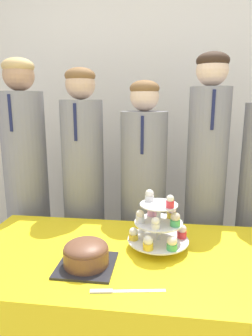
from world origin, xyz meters
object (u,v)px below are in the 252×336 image
at_px(round_cake, 86,254).
at_px(student_0, 27,190).
at_px(cake_knife, 115,291).
at_px(student_3, 205,194).
at_px(student_1, 84,197).
at_px(student_2, 143,207).
at_px(cupcake_stand, 159,225).

xyz_separation_m(round_cake, student_0, (-0.60, 0.73, 0.04)).
height_order(cake_knife, student_3, student_3).
relative_size(cake_knife, student_0, 0.17).
height_order(round_cake, cake_knife, round_cake).
xyz_separation_m(student_1, student_2, (0.40, 0.00, -0.05)).
height_order(cupcake_stand, student_2, student_2).
bearing_deg(student_1, student_3, -0.00).
relative_size(student_1, student_3, 0.96).
bearing_deg(round_cake, student_1, 105.90).
bearing_deg(cupcake_stand, student_1, 133.80).
bearing_deg(cupcake_stand, cake_knife, -112.50).
relative_size(student_1, student_2, 1.05).
bearing_deg(student_2, student_0, 180.00).
distance_m(cake_knife, student_2, 0.89).
bearing_deg(student_0, cupcake_stand, -30.34).
bearing_deg(student_3, cake_knife, -115.70).
xyz_separation_m(cupcake_stand, student_3, (0.28, 0.53, -0.00)).
bearing_deg(round_cake, cupcake_stand, 33.82).
relative_size(cake_knife, student_1, 0.18).
bearing_deg(student_2, round_cake, -104.52).
xyz_separation_m(student_2, student_3, (0.39, -0.00, 0.10)).
distance_m(student_0, student_2, 0.80).
xyz_separation_m(cake_knife, student_2, (0.04, 0.89, 0.01)).
relative_size(cupcake_stand, student_3, 0.17).
bearing_deg(cupcake_stand, student_3, 62.21).
bearing_deg(cupcake_stand, student_2, 101.80).
relative_size(round_cake, cupcake_stand, 0.83).
relative_size(student_2, student_3, 0.91).
height_order(cupcake_stand, student_1, student_1).
bearing_deg(student_3, student_0, 180.00).
relative_size(round_cake, student_1, 0.15).
distance_m(student_0, student_1, 0.40).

